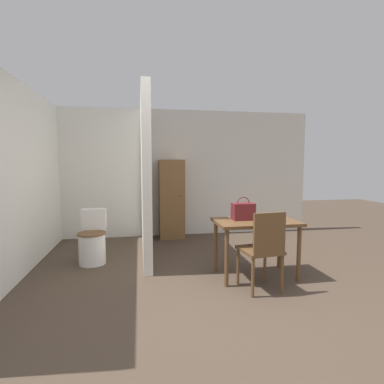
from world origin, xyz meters
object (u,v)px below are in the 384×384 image
(dining_table, at_px, (256,228))
(toilet, at_px, (93,241))
(wooden_chair, at_px, (263,248))
(handbag, at_px, (243,211))
(wooden_cabinet, at_px, (172,199))

(dining_table, height_order, toilet, toilet)
(wooden_chair, bearing_deg, toilet, 139.02)
(dining_table, xyz_separation_m, handbag, (-0.15, 0.08, 0.21))
(dining_table, relative_size, wooden_chair, 1.12)
(dining_table, bearing_deg, wooden_cabinet, 111.10)
(toilet, bearing_deg, wooden_cabinet, 44.32)
(wooden_chair, relative_size, toilet, 1.21)
(wooden_cabinet, bearing_deg, toilet, -135.68)
(dining_table, distance_m, toilet, 2.35)
(wooden_chair, bearing_deg, dining_table, 71.11)
(wooden_chair, height_order, toilet, wooden_chair)
(dining_table, distance_m, wooden_cabinet, 2.35)
(handbag, bearing_deg, toilet, 157.17)
(wooden_chair, distance_m, handbag, 0.63)
(dining_table, xyz_separation_m, wooden_chair, (-0.09, -0.45, -0.13))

